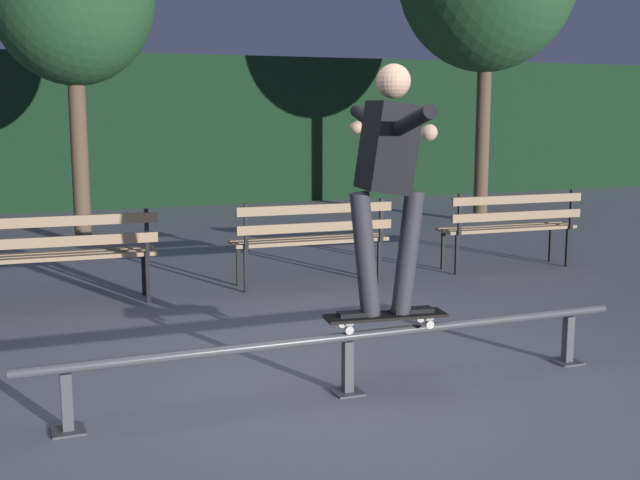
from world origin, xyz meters
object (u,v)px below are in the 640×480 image
Objects in this scene: park_bench_left_center at (66,248)px; park_bench_rightmost at (511,222)px; skateboard at (386,317)px; park_bench_right_center at (312,234)px; grind_rail at (348,346)px; skateboarder at (388,169)px.

park_bench_rightmost is at bearing 0.00° from park_bench_left_center.
park_bench_left_center is (-1.70, 3.02, 0.07)m from skateboard.
park_bench_rightmost is at bearing 0.00° from park_bench_right_center.
skateboarder is (0.26, -0.00, 1.10)m from grind_rail.
park_bench_rightmost is at bearing 42.57° from grind_rail.
park_bench_right_center and park_bench_rightmost have the same top height.
park_bench_right_center reaches higher than skateboard.
park_bench_rightmost is (3.28, 3.02, 0.23)m from grind_rail.
park_bench_right_center is (0.92, 3.02, 0.23)m from grind_rail.
skateboard is 0.51× the size of skateboarder.
park_bench_right_center is at bearing 180.00° from park_bench_rightmost.
park_bench_right_center is at bearing 73.03° from grind_rail.
park_bench_right_center is (0.66, 3.02, -0.87)m from skateboarder.
park_bench_right_center is 2.36m from park_bench_rightmost.
skateboarder is at bearing -102.28° from park_bench_right_center.
skateboard is 0.49× the size of park_bench_left_center.
grind_rail is at bearing -106.97° from park_bench_right_center.
grind_rail is 3.35m from park_bench_left_center.
skateboard is at bearing -135.06° from park_bench_rightmost.
park_bench_right_center is at bearing 77.67° from skateboard.
skateboard is 0.94m from skateboarder.
skateboard is at bearing -102.33° from park_bench_right_center.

